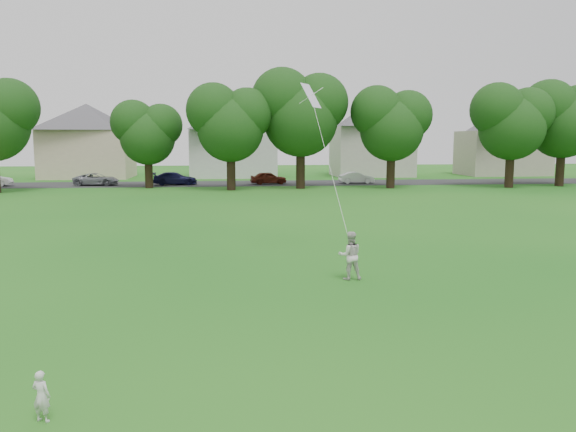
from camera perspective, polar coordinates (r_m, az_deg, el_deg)
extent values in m
plane|color=#145915|center=(13.13, -4.14, -11.27)|extent=(160.00, 160.00, 0.00)
cube|color=#2D2D30|center=(54.57, -5.47, 3.30)|extent=(90.00, 7.00, 0.01)
imported|color=silver|center=(9.73, -23.77, -16.40)|extent=(0.35, 0.28, 0.82)
imported|color=silver|center=(17.33, 6.33, -4.02)|extent=(0.73, 0.57, 1.49)
plane|color=silver|center=(20.77, 2.35, 12.12)|extent=(0.96, 1.13, 0.88)
cylinder|color=white|center=(18.84, 4.19, 5.29)|extent=(0.01, 0.01, 6.22)
cylinder|color=black|center=(50.91, -13.96, 4.46)|extent=(0.69, 0.69, 2.97)
cylinder|color=black|center=(47.53, -5.81, 4.71)|extent=(0.74, 0.74, 3.46)
cylinder|color=black|center=(48.92, 1.28, 5.16)|extent=(0.78, 0.78, 4.01)
cylinder|color=black|center=(50.10, 10.39, 4.78)|extent=(0.73, 0.73, 3.44)
cylinder|color=black|center=(53.56, 21.59, 4.61)|extent=(0.74, 0.74, 3.56)
cylinder|color=black|center=(57.15, 25.93, 4.62)|extent=(0.76, 0.76, 3.72)
imported|color=gray|center=(54.95, -18.89, 3.54)|extent=(4.13, 2.05, 1.12)
imported|color=#13133C|center=(53.78, -11.41, 3.76)|extent=(4.17, 1.86, 1.19)
imported|color=#5F1F13|center=(53.65, -2.00, 3.89)|extent=(3.58, 1.79, 1.17)
imported|color=silver|center=(54.89, 6.96, 3.89)|extent=(3.39, 1.27, 1.11)
cube|color=beige|center=(66.30, -19.61, 5.95)|extent=(9.22, 7.24, 5.23)
pyramid|color=#4C4A4F|center=(66.39, -19.83, 10.69)|extent=(13.30, 13.30, 2.88)
cube|color=silver|center=(64.42, -5.57, 6.35)|extent=(9.51, 7.02, 5.30)
pyramid|color=#4C4A4F|center=(64.52, -5.64, 11.30)|extent=(13.72, 13.72, 2.92)
cube|color=beige|center=(66.46, 8.45, 6.51)|extent=(8.65, 7.26, 5.68)
pyramid|color=#4C4A4F|center=(66.59, 8.56, 11.65)|extent=(12.48, 12.48, 3.13)
cube|color=#B5A895|center=(72.08, 20.94, 5.99)|extent=(9.51, 6.56, 5.20)
pyramid|color=#4C4A4F|center=(72.16, 21.16, 10.32)|extent=(13.72, 13.72, 2.86)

